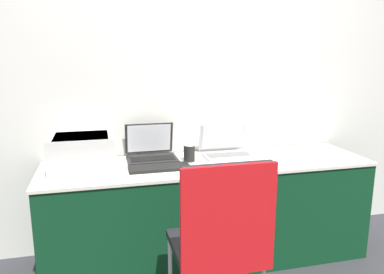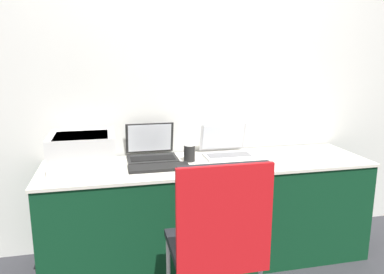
{
  "view_description": "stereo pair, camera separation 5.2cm",
  "coord_description": "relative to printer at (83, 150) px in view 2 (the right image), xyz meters",
  "views": [
    {
      "loc": [
        -0.73,
        -2.11,
        1.46
      ],
      "look_at": [
        -0.11,
        0.33,
        0.91
      ],
      "focal_mm": 35.0,
      "sensor_mm": 36.0,
      "label": 1
    },
    {
      "loc": [
        -0.68,
        -2.12,
        1.46
      ],
      "look_at": [
        -0.11,
        0.33,
        0.91
      ],
      "focal_mm": 35.0,
      "sensor_mm": 36.0,
      "label": 2
    }
  ],
  "objects": [
    {
      "name": "laptop_right",
      "position": [
        1.02,
        0.1,
        -0.07
      ],
      "size": [
        0.35,
        0.28,
        0.23
      ],
      "color": "#B7B7BC",
      "rests_on": "table"
    },
    {
      "name": "printer",
      "position": [
        0.0,
        0.0,
        0.0
      ],
      "size": [
        0.42,
        0.39,
        0.23
      ],
      "color": "silver",
      "rests_on": "table"
    },
    {
      "name": "table",
      "position": [
        0.84,
        -0.05,
        -0.49
      ],
      "size": [
        2.27,
        0.62,
        0.73
      ],
      "color": "#0C381E",
      "rests_on": "ground_plane"
    },
    {
      "name": "external_keyboard",
      "position": [
        0.48,
        -0.13,
        -0.11
      ],
      "size": [
        0.4,
        0.15,
        0.02
      ],
      "color": "black",
      "rests_on": "table"
    },
    {
      "name": "wall_back",
      "position": [
        0.84,
        0.3,
        0.45
      ],
      "size": [
        8.0,
        0.05,
        2.6
      ],
      "color": "silver",
      "rests_on": "ground_plane"
    },
    {
      "name": "laptop_left",
      "position": [
        0.47,
        0.14,
        -0.07
      ],
      "size": [
        0.35,
        0.29,
        0.25
      ],
      "color": "black",
      "rests_on": "table"
    },
    {
      "name": "chair",
      "position": [
        0.68,
        -0.84,
        -0.25
      ],
      "size": [
        0.46,
        0.46,
        0.98
      ],
      "color": "black",
      "rests_on": "ground_plane"
    },
    {
      "name": "coffee_cup",
      "position": [
        0.72,
        0.01,
        -0.06
      ],
      "size": [
        0.08,
        0.08,
        0.12
      ],
      "color": "black",
      "rests_on": "table"
    }
  ]
}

